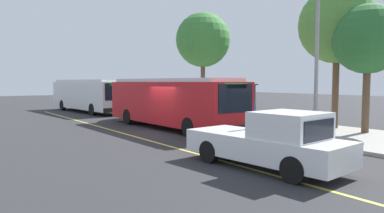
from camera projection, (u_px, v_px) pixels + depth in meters
The scene contains 14 objects.
ground_plane at pixel (167, 132), 19.36m from camera, with size 120.00×120.00×0.00m, color #2B2B2D.
sidewalk_curb at pixel (245, 123), 22.86m from camera, with size 44.00×6.40×0.15m, color gray.
lane_stripe_center at pixel (130, 135), 18.08m from camera, with size 36.00×0.14×0.01m, color #E0D64C.
transit_bus_main at pixel (171, 101), 20.74m from camera, with size 11.03×2.80×2.95m.
transit_bus_second at pixel (88, 94), 32.05m from camera, with size 11.40×3.36×2.95m.
pickup_truck at pixel (270, 142), 11.11m from camera, with size 5.56×2.48×1.85m.
bus_shelter at pixel (234, 94), 23.62m from camera, with size 2.90×1.60×2.48m.
waiting_bench at pixel (237, 114), 23.46m from camera, with size 1.60×0.48×0.95m.
route_sign_post at pixel (239, 96), 19.40m from camera, with size 0.44×0.08×2.80m.
pedestrian_commuter at pixel (252, 111), 20.06m from camera, with size 0.24×0.40×1.69m.
street_tree_near_shelter at pixel (368, 39), 17.72m from camera, with size 3.52×3.52×6.54m.
street_tree_upstreet at pixel (337, 25), 19.49m from camera, with size 4.25×4.25×7.89m.
street_tree_downstreet at pixel (203, 40), 28.79m from camera, with size 4.46×4.46×8.28m.
utility_pole at pixel (316, 68), 15.31m from camera, with size 0.16×0.16×6.40m, color gray.
Camera 1 is at (16.39, -10.12, 2.75)m, focal length 32.82 mm.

